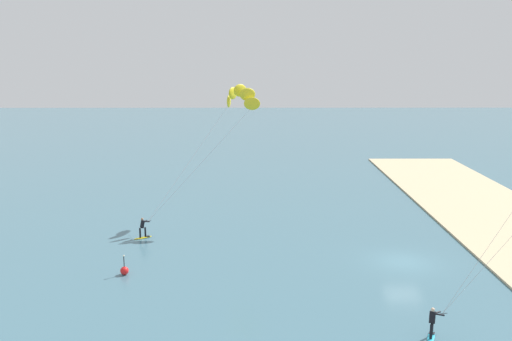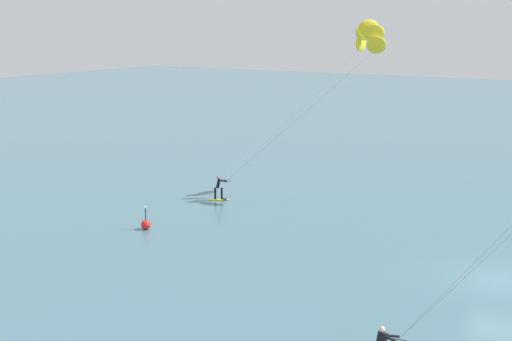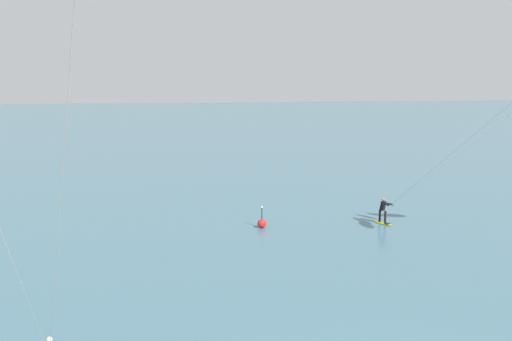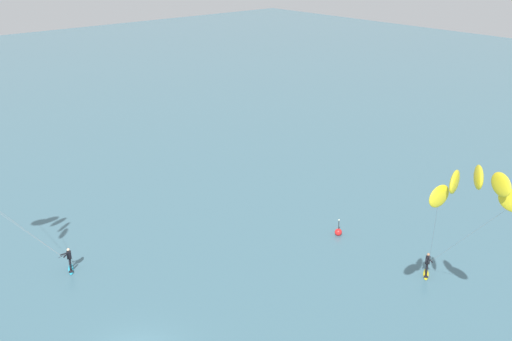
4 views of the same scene
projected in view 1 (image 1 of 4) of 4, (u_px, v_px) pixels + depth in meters
name	position (u px, v px, depth m)	size (l,w,h in m)	color
ground_plane	(404.00, 262.00, 40.27)	(240.00, 240.00, 0.00)	#426B7A
kitesurfer_mid_water	(236.00, 103.00, 49.60)	(9.02, 10.16, 11.86)	yellow
marker_buoy	(124.00, 270.00, 37.90)	(0.56, 0.56, 1.38)	red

